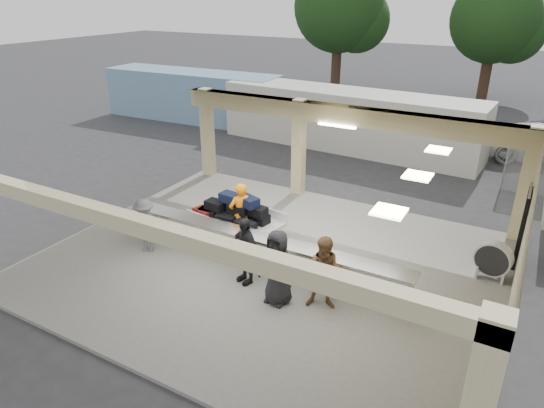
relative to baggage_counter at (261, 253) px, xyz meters
The scene contains 14 objects.
ground 0.77m from the baggage_counter, 90.00° to the left, with size 120.00×120.00×0.00m, color #2A2A2D.
pavilion 1.41m from the baggage_counter, 79.65° to the left, with size 12.01×10.00×3.55m.
baggage_counter is the anchor object (origin of this frame).
luggage_cart 1.82m from the baggage_counter, 145.82° to the left, with size 2.74×1.91×1.49m.
drum_fan 6.00m from the baggage_counter, 24.95° to the left, with size 0.97×0.52×1.04m.
baggage_handler 1.60m from the baggage_counter, 142.47° to the left, with size 0.69×0.38×1.90m, color orange.
passenger_a 2.34m from the baggage_counter, 18.70° to the right, with size 0.89×0.39×1.83m, color brown.
passenger_b 0.82m from the baggage_counter, 91.56° to the right, with size 1.05×0.38×1.80m, color black.
passenger_c 3.42m from the baggage_counter, 167.54° to the right, with size 1.04×0.36×1.60m, color #55555A.
passenger_d 1.62m from the baggage_counter, 44.82° to the right, with size 0.92×0.38×1.89m, color black.
container_white 11.90m from the baggage_counter, 100.28° to the left, with size 12.43×2.49×2.69m, color silver.
container_blue 17.27m from the baggage_counter, 133.57° to the left, with size 10.48×2.52×2.73m, color #6E90B1.
tree_left 26.31m from the baggage_counter, 107.30° to the left, with size 6.60×6.30×9.00m.
tree_mid 27.11m from the baggage_counter, 85.03° to the left, with size 6.00×5.60×8.00m.
Camera 1 is at (5.75, -10.14, 7.01)m, focal length 32.00 mm.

